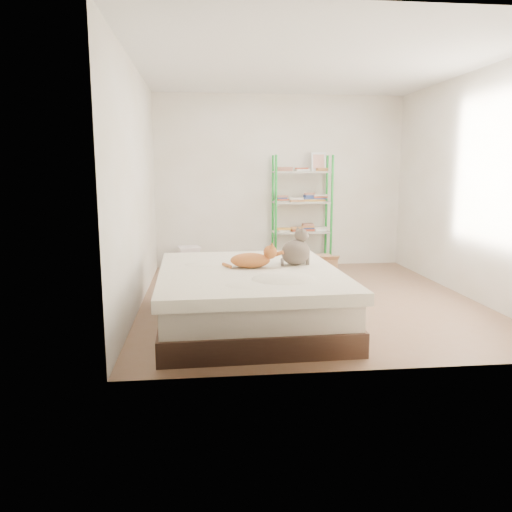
{
  "coord_description": "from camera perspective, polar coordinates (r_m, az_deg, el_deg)",
  "views": [
    {
      "loc": [
        -1.21,
        -5.54,
        1.5
      ],
      "look_at": [
        -0.66,
        -0.56,
        0.62
      ],
      "focal_mm": 35.0,
      "sensor_mm": 36.0,
      "label": 1
    }
  ],
  "objects": [
    {
      "name": "bed",
      "position": [
        4.86,
        -0.79,
        -4.67
      ],
      "size": [
        1.76,
        2.17,
        0.54
      ],
      "rotation": [
        0.0,
        0.0,
        0.03
      ],
      "color": "#422A1E",
      "rests_on": "ground"
    },
    {
      "name": "cardboard_box",
      "position": [
        6.46,
        6.42,
        -1.75
      ],
      "size": [
        0.56,
        0.53,
        0.45
      ],
      "rotation": [
        0.0,
        0.0,
        0.01
      ],
      "color": "#A67655",
      "rests_on": "ground"
    },
    {
      "name": "grey_cat",
      "position": [
        4.99,
        4.56,
        1.04
      ],
      "size": [
        0.4,
        0.37,
        0.37
      ],
      "primitive_type": null,
      "rotation": [
        0.0,
        0.0,
        1.94
      ],
      "color": "#705F4D",
      "rests_on": "bed"
    },
    {
      "name": "shelf_unit",
      "position": [
        7.6,
        5.28,
        5.02
      ],
      "size": [
        0.88,
        0.36,
        1.74
      ],
      "color": "green",
      "rests_on": "ground"
    },
    {
      "name": "orange_cat",
      "position": [
        4.86,
        -0.66,
        -0.28
      ],
      "size": [
        0.49,
        0.3,
        0.19
      ],
      "primitive_type": null,
      "rotation": [
        0.0,
        0.0,
        -0.11
      ],
      "color": "#C9552A",
      "rests_on": "bed"
    },
    {
      "name": "white_bin",
      "position": [
        7.51,
        -7.63,
        -0.25
      ],
      "size": [
        0.36,
        0.33,
        0.36
      ],
      "rotation": [
        0.0,
        0.0,
        0.2
      ],
      "color": "white",
      "rests_on": "ground"
    },
    {
      "name": "room",
      "position": [
        5.67,
        6.12,
        7.88
      ],
      "size": [
        3.81,
        4.21,
        2.61
      ],
      "color": "#8C6B56",
      "rests_on": "ground"
    }
  ]
}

